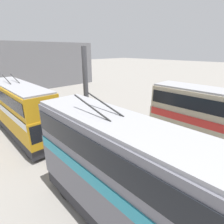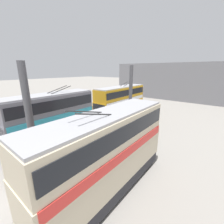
{
  "view_description": "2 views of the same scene",
  "coord_description": "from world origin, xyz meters",
  "views": [
    {
      "loc": [
        3.06,
        8.74,
        7.75
      ],
      "look_at": [
        13.46,
        -1.32,
        2.53
      ],
      "focal_mm": 28.0,
      "sensor_mm": 36.0,
      "label": 1
    },
    {
      "loc": [
        -0.15,
        -9.49,
        7.5
      ],
      "look_at": [
        12.47,
        0.58,
        2.91
      ],
      "focal_mm": 24.0,
      "sensor_mm": 36.0,
      "label": 2
    }
  ],
  "objects": [
    {
      "name": "depot_back_wall",
      "position": [
        38.11,
        0.0,
        4.55
      ],
      "size": [
        0.5,
        36.0,
        9.1
      ],
      "color": "slate",
      "rests_on": "ground_plane"
    },
    {
      "name": "support_column_near",
      "position": [
        3.55,
        0.0,
        3.87
      ],
      "size": [
        0.77,
        0.77,
        7.99
      ],
      "color": "#4C4C51",
      "rests_on": "ground_plane"
    },
    {
      "name": "support_column_far",
      "position": [
        15.36,
        0.0,
        3.87
      ],
      "size": [
        0.77,
        0.77,
        7.99
      ],
      "color": "#4C4C51",
      "rests_on": "ground_plane"
    },
    {
      "name": "bus_left_far",
      "position": [
        5.88,
        -4.31,
        2.94
      ],
      "size": [
        9.7,
        2.54,
        5.79
      ],
      "color": "black",
      "rests_on": "ground_plane"
    },
    {
      "name": "bus_right_near",
      "position": [
        7.35,
        4.31,
        2.98
      ],
      "size": [
        9.01,
        2.54,
        5.86
      ],
      "color": "black",
      "rests_on": "ground_plane"
    },
    {
      "name": "bus_right_far",
      "position": [
        19.48,
        4.31,
        2.8
      ],
      "size": [
        10.47,
        2.54,
        5.54
      ],
      "color": "black",
      "rests_on": "ground_plane"
    },
    {
      "name": "person_aisle_midway",
      "position": [
        7.66,
        -0.73,
        0.84
      ],
      "size": [
        0.4,
        0.48,
        1.61
      ],
      "rotation": [
        0.0,
        0.0,
        3.61
      ],
      "color": "#384251",
      "rests_on": "ground_plane"
    },
    {
      "name": "person_aisle_foreground",
      "position": [
        2.07,
        0.48,
        0.91
      ],
      "size": [
        0.48,
        0.43,
        1.71
      ],
      "rotation": [
        0.0,
        0.0,
        4.11
      ],
      "color": "#384251",
      "rests_on": "ground_plane"
    },
    {
      "name": "person_by_right_row",
      "position": [
        3.23,
        2.07,
        0.83
      ],
      "size": [
        0.43,
        0.48,
        1.58
      ],
      "rotation": [
        0.0,
        0.0,
        0.56
      ],
      "color": "#384251",
      "rests_on": "ground_plane"
    },
    {
      "name": "person_by_left_row",
      "position": [
        7.54,
        -2.01,
        0.96
      ],
      "size": [
        0.42,
        0.24,
        1.8
      ],
      "rotation": [
        0.0,
        0.0,
        4.7
      ],
      "color": "#473D33",
      "rests_on": "ground_plane"
    }
  ]
}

